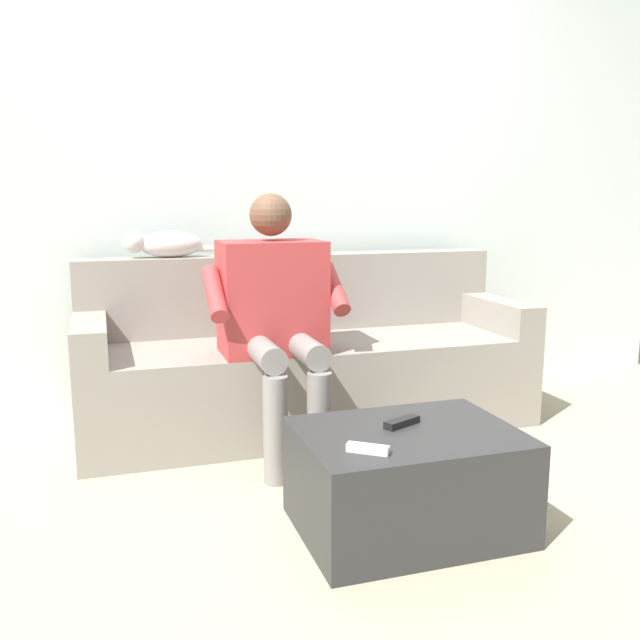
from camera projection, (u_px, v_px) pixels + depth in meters
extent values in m
plane|color=tan|center=(359.00, 478.00, 2.76)|extent=(8.00, 8.00, 0.00)
cube|color=silver|center=(280.00, 179.00, 3.68)|extent=(4.93, 0.06, 2.43)
cube|color=gray|center=(315.00, 387.00, 3.29)|extent=(1.88, 0.56, 0.43)
cube|color=gray|center=(294.00, 333.00, 3.60)|extent=(2.17, 0.19, 0.83)
cube|color=gray|center=(499.00, 356.00, 3.58)|extent=(0.15, 0.56, 0.59)
cube|color=gray|center=(92.00, 389.00, 2.97)|extent=(0.15, 0.56, 0.59)
cube|color=#2D2D2D|center=(407.00, 480.00, 2.31)|extent=(0.72, 0.54, 0.35)
cube|color=#B23838|center=(272.00, 297.00, 3.01)|extent=(0.45, 0.30, 0.50)
sphere|color=brown|center=(271.00, 215.00, 2.95)|extent=(0.18, 0.18, 0.18)
cylinder|color=gray|center=(305.00, 348.00, 2.88)|extent=(0.11, 0.41, 0.11)
cylinder|color=gray|center=(263.00, 351.00, 2.83)|extent=(0.11, 0.41, 0.11)
cylinder|color=gray|center=(319.00, 425.00, 2.74)|extent=(0.10, 0.10, 0.43)
cylinder|color=gray|center=(276.00, 430.00, 2.68)|extent=(0.10, 0.10, 0.43)
cylinder|color=#B23838|center=(334.00, 288.00, 3.01)|extent=(0.08, 0.27, 0.22)
cylinder|color=#B23838|center=(215.00, 293.00, 2.85)|extent=(0.08, 0.27, 0.22)
ellipsoid|color=silver|center=(171.00, 244.00, 3.33)|extent=(0.30, 0.13, 0.13)
sphere|color=silver|center=(134.00, 241.00, 3.28)|extent=(0.11, 0.11, 0.11)
cone|color=silver|center=(134.00, 232.00, 3.30)|extent=(0.04, 0.04, 0.03)
cone|color=silver|center=(135.00, 232.00, 3.24)|extent=(0.04, 0.04, 0.03)
cylinder|color=silver|center=(214.00, 248.00, 3.40)|extent=(0.18, 0.03, 0.03)
cube|color=white|center=(368.00, 449.00, 2.08)|extent=(0.13, 0.11, 0.03)
cube|color=black|center=(401.00, 422.00, 2.32)|extent=(0.15, 0.09, 0.03)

